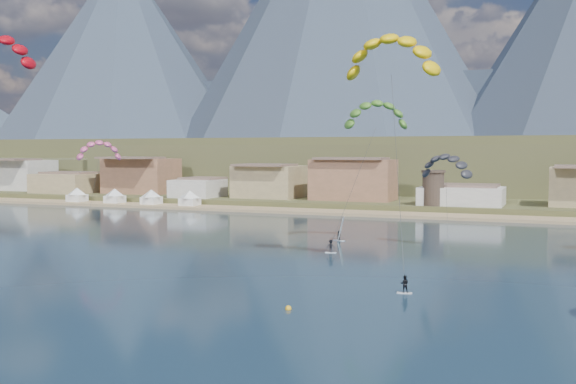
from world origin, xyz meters
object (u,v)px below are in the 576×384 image
Objects in this scene: kitesurfer_green at (376,111)px; windsurfer at (340,233)px; kitesurfer_yellow at (392,50)px; watchtower at (433,188)px; buoy at (288,309)px.

kitesurfer_green reaches higher than windsurfer.
watchtower is at bearing 95.83° from kitesurfer_yellow.
windsurfer is at bearing 101.85° from buoy.
kitesurfer_green is 51.84m from buoy.
kitesurfer_green is at bearing -20.37° from windsurfer.
watchtower reaches higher than buoy.
kitesurfer_yellow is at bearing -84.17° from watchtower.
windsurfer is 50.58m from buoy.
buoy is (-4.10, -25.11, -28.11)m from kitesurfer_yellow.
kitesurfer_yellow is 7.99× the size of windsurfer.
kitesurfer_yellow is 52.30× the size of buoy.
watchtower is 82.50m from kitesurfer_yellow.
kitesurfer_green is (0.43, -57.30, 15.42)m from watchtower.
watchtower is 55.37m from windsurfer.
kitesurfer_green is at bearing -89.57° from watchtower.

